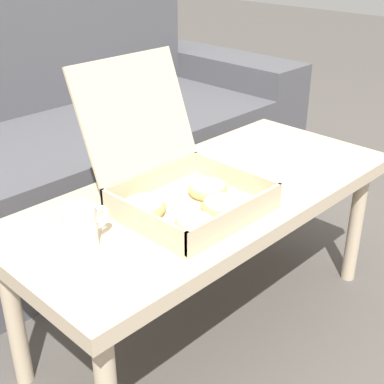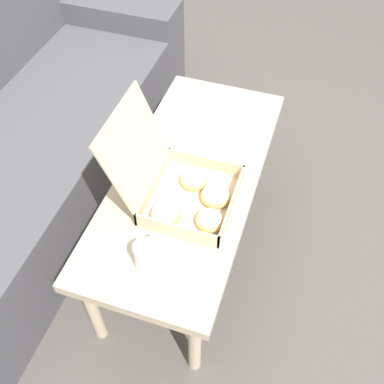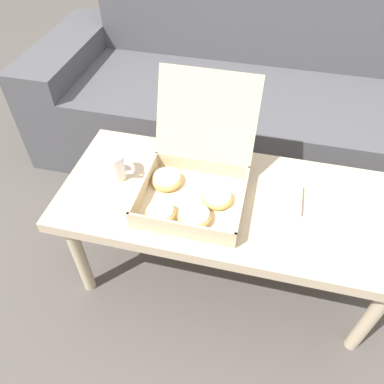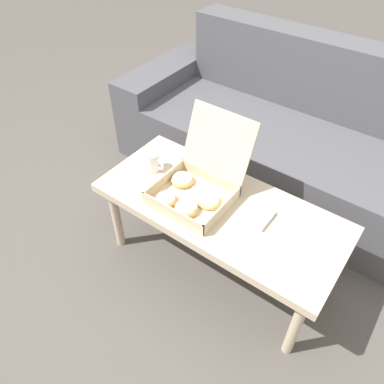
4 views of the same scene
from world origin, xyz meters
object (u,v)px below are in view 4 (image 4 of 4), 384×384
Objects in this scene: couch at (295,144)px; coffee_mug at (152,162)px; coffee_table at (219,212)px; pastry_box at (194,186)px.

coffee_mug is (-0.39, -0.82, 0.20)m from couch.
pastry_box is (-0.12, -0.02, 0.11)m from coffee_table.
coffee_table is at bearing 9.47° from pastry_box.
pastry_box is at bearing -5.61° from coffee_mug.
couch is 19.43× the size of coffee_mug.
couch reaches higher than pastry_box.
coffee_table is 2.81× the size of pastry_box.
pastry_box is 3.56× the size of coffee_mug.
coffee_table is 0.16m from pastry_box.
pastry_box is at bearing -170.53° from coffee_table.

